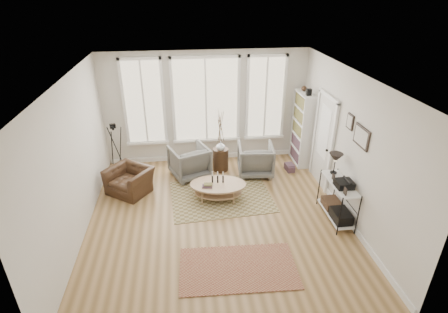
{
  "coord_description": "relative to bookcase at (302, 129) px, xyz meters",
  "views": [
    {
      "loc": [
        -0.6,
        -5.83,
        4.36
      ],
      "look_at": [
        0.2,
        0.6,
        1.1
      ],
      "focal_mm": 28.0,
      "sensor_mm": 36.0,
      "label": 1
    }
  ],
  "objects": [
    {
      "name": "side_table",
      "position": [
        -2.14,
        -0.19,
        -0.16
      ],
      "size": [
        0.39,
        0.39,
        1.66
      ],
      "color": "#3C2618",
      "rests_on": "ground"
    },
    {
      "name": "coffee_table",
      "position": [
        -2.36,
        -1.53,
        -0.65
      ],
      "size": [
        1.32,
        0.93,
        0.57
      ],
      "color": "tan",
      "rests_on": "ground"
    },
    {
      "name": "bay_window",
      "position": [
        -2.44,
        0.49,
        0.65
      ],
      "size": [
        4.14,
        0.12,
        2.24
      ],
      "color": "beige",
      "rests_on": "ground"
    },
    {
      "name": "accent_chair",
      "position": [
        -4.33,
        -0.98,
        -0.66
      ],
      "size": [
        1.21,
        1.18,
        0.6
      ],
      "primitive_type": "imported",
      "rotation": [
        0.0,
        0.0,
        -0.63
      ],
      "color": "#3C2618",
      "rests_on": "ground"
    },
    {
      "name": "rug_runner",
      "position": [
        -2.25,
        -3.68,
        -0.94
      ],
      "size": [
        2.02,
        1.18,
        0.01
      ],
      "primitive_type": "cube",
      "rotation": [
        0.0,
        0.0,
        -0.04
      ],
      "color": "maroon",
      "rests_on": "ground"
    },
    {
      "name": "wall_art",
      "position": [
        0.14,
        -2.49,
        0.92
      ],
      "size": [
        0.04,
        0.88,
        0.44
      ],
      "color": "black",
      "rests_on": "ground"
    },
    {
      "name": "tripod_camera",
      "position": [
        -4.69,
        -0.18,
        -0.32
      ],
      "size": [
        0.49,
        0.49,
        1.38
      ],
      "color": "black",
      "rests_on": "ground"
    },
    {
      "name": "door",
      "position": [
        0.13,
        -1.08,
        0.17
      ],
      "size": [
        0.09,
        1.06,
        2.22
      ],
      "color": "silver",
      "rests_on": "ground"
    },
    {
      "name": "vase",
      "position": [
        -2.15,
        -0.25,
        -0.25
      ],
      "size": [
        0.23,
        0.23,
        0.23
      ],
      "primitive_type": "imported",
      "rotation": [
        0.0,
        0.0,
        0.04
      ],
      "color": "silver",
      "rests_on": "side_table"
    },
    {
      "name": "book_stack_far",
      "position": [
        -0.39,
        -0.49,
        -0.88
      ],
      "size": [
        0.19,
        0.24,
        0.15
      ],
      "primitive_type": "cube",
      "rotation": [
        0.0,
        0.0,
        0.04
      ],
      "color": "maroon",
      "rests_on": "ground"
    },
    {
      "name": "room",
      "position": [
        -2.42,
        -2.2,
        0.47
      ],
      "size": [
        5.5,
        5.54,
        2.9
      ],
      "color": "#A47F50",
      "rests_on": "ground"
    },
    {
      "name": "book_stack_near",
      "position": [
        -0.39,
        -0.42,
        -0.87
      ],
      "size": [
        0.23,
        0.28,
        0.17
      ],
      "primitive_type": "cube",
      "rotation": [
        0.0,
        0.0,
        0.1
      ],
      "color": "maroon",
      "rests_on": "ground"
    },
    {
      "name": "armchair_right",
      "position": [
        -1.31,
        -0.49,
        -0.56
      ],
      "size": [
        0.92,
        0.94,
        0.79
      ],
      "primitive_type": "imported",
      "rotation": [
        0.0,
        0.0,
        3.05
      ],
      "color": "slate",
      "rests_on": "ground"
    },
    {
      "name": "rug_main",
      "position": [
        -2.28,
        -1.45,
        -0.95
      ],
      "size": [
        2.32,
        1.8,
        0.01
      ],
      "primitive_type": "cube",
      "rotation": [
        0.0,
        0.0,
        0.06
      ],
      "color": "brown",
      "rests_on": "ground"
    },
    {
      "name": "armchair_left",
      "position": [
        -2.94,
        -0.41,
        -0.56
      ],
      "size": [
        1.11,
        1.12,
        0.8
      ],
      "primitive_type": "imported",
      "rotation": [
        0.0,
        0.0,
        3.51
      ],
      "color": "slate",
      "rests_on": "ground"
    },
    {
      "name": "bookcase",
      "position": [
        0.0,
        0.0,
        0.0
      ],
      "size": [
        0.31,
        0.85,
        2.06
      ],
      "color": "white",
      "rests_on": "ground"
    },
    {
      "name": "low_shelf",
      "position": [
        -0.06,
        -2.52,
        -0.44
      ],
      "size": [
        0.38,
        1.08,
        1.3
      ],
      "color": "white",
      "rests_on": "ground"
    }
  ]
}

